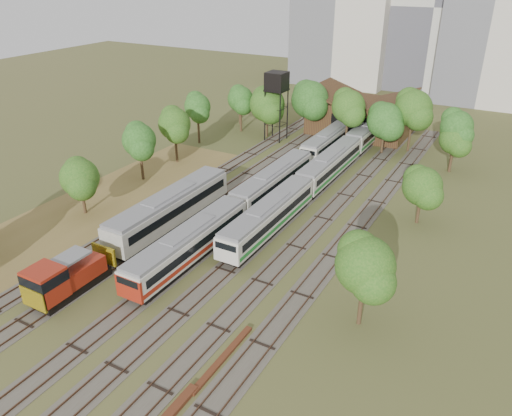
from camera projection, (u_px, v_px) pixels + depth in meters
The scene contains 15 objects.
ground at pixel (134, 327), 39.99m from camera, with size 240.00×240.00×0.00m, color #475123.
dry_grass_patch at pixel (58, 231), 54.16m from camera, with size 14.00×60.00×0.04m, color brown.
tracks at pixel (272, 206), 59.81m from camera, with size 24.60×80.00×0.19m.
railcar_red_set at pixel (236, 209), 54.97m from camera, with size 2.78×34.58×3.43m.
railcar_green_set at pixel (330, 165), 66.96m from camera, with size 2.78×52.08×3.44m.
railcar_rear at pixel (329, 141), 76.30m from camera, with size 2.67×16.08×3.30m.
shunter_locomotive at pixel (63, 279), 42.89m from camera, with size 2.84×8.10×3.72m.
old_grey_coach at pixel (171, 209), 54.41m from camera, with size 3.14×18.00×3.89m.
water_tower at pixel (277, 83), 78.36m from camera, with size 3.17×3.17×10.97m.
rail_pile_far at pixel (223, 358), 36.65m from camera, with size 0.49×7.82×0.25m, color brown.
maintenance_shed at pixel (361, 116), 84.47m from camera, with size 16.45×11.55×7.58m.
tree_band_left at pixel (102, 158), 60.06m from camera, with size 8.44×65.28×8.06m.
tree_band_far at pixel (338, 108), 77.85m from camera, with size 39.21×10.74×9.49m.
tree_band_right at pixel (418, 192), 51.49m from camera, with size 4.68×41.98×7.86m.
tower_centre at pixel (443, 5), 109.33m from camera, with size 20.00×18.00×36.00m, color beige.
Camera 1 is at (24.07, -22.78, 26.24)m, focal length 35.00 mm.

